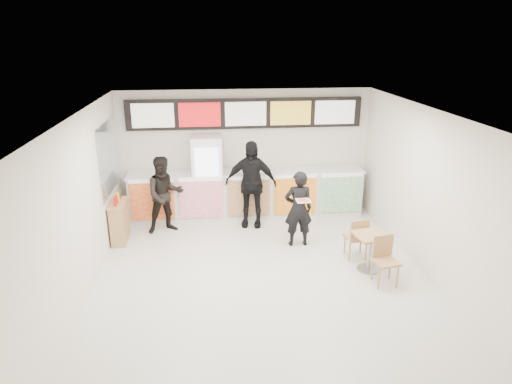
{
  "coord_description": "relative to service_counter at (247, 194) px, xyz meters",
  "views": [
    {
      "loc": [
        -0.89,
        -7.19,
        4.22
      ],
      "look_at": [
        0.01,
        1.2,
        1.28
      ],
      "focal_mm": 32.0,
      "sensor_mm": 36.0,
      "label": 1
    }
  ],
  "objects": [
    {
      "name": "customer_main",
      "position": [
        0.91,
        -1.69,
        0.23
      ],
      "size": [
        0.59,
        0.39,
        1.61
      ],
      "primitive_type": "imported",
      "rotation": [
        0.0,
        0.0,
        3.15
      ],
      "color": "black",
      "rests_on": "floor"
    },
    {
      "name": "wall_right",
      "position": [
        3.0,
        -3.09,
        0.93
      ],
      "size": [
        0.0,
        7.0,
        7.0
      ],
      "primitive_type": "plane",
      "rotation": [
        1.57,
        0.0,
        -1.57
      ],
      "color": "silver",
      "rests_on": "floor"
    },
    {
      "name": "ceiling",
      "position": [
        -0.0,
        -3.09,
        2.43
      ],
      "size": [
        7.0,
        7.0,
        0.0
      ],
      "primitive_type": "plane",
      "rotation": [
        3.14,
        0.0,
        0.0
      ],
      "color": "white",
      "rests_on": "wall_back"
    },
    {
      "name": "cafe_table",
      "position": [
        2.04,
        -2.91,
        -0.07
      ],
      "size": [
        0.68,
        1.53,
        0.86
      ],
      "rotation": [
        0.0,
        0.0,
        0.18
      ],
      "color": "tan",
      "rests_on": "floor"
    },
    {
      "name": "condiment_ledge",
      "position": [
        -2.82,
        -1.11,
        -0.12
      ],
      "size": [
        0.32,
        0.78,
        1.05
      ],
      "color": "tan",
      "rests_on": "floor"
    },
    {
      "name": "customer_mid",
      "position": [
        0.04,
        -0.54,
        0.43
      ],
      "size": [
        1.25,
        0.72,
        2.0
      ],
      "primitive_type": "imported",
      "rotation": [
        0.0,
        0.0,
        -0.21
      ],
      "color": "black",
      "rests_on": "floor"
    },
    {
      "name": "drinks_fridge",
      "position": [
        -0.93,
        0.02,
        0.43
      ],
      "size": [
        0.7,
        0.67,
        2.0
      ],
      "color": "white",
      "rests_on": "floor"
    },
    {
      "name": "service_counter",
      "position": [
        0.0,
        0.0,
        0.0
      ],
      "size": [
        5.56,
        0.77,
        1.14
      ],
      "color": "silver",
      "rests_on": "floor"
    },
    {
      "name": "customer_left",
      "position": [
        -1.88,
        -0.69,
        0.29
      ],
      "size": [
        0.99,
        0.87,
        1.73
      ],
      "primitive_type": "imported",
      "rotation": [
        0.0,
        0.0,
        0.29
      ],
      "color": "black",
      "rests_on": "floor"
    },
    {
      "name": "floor",
      "position": [
        -0.0,
        -3.09,
        -0.57
      ],
      "size": [
        7.0,
        7.0,
        0.0
      ],
      "primitive_type": "plane",
      "color": "beige",
      "rests_on": "ground"
    },
    {
      "name": "wall_left",
      "position": [
        -3.0,
        -3.09,
        0.93
      ],
      "size": [
        0.0,
        7.0,
        7.0
      ],
      "primitive_type": "plane",
      "rotation": [
        1.57,
        0.0,
        1.57
      ],
      "color": "silver",
      "rests_on": "floor"
    },
    {
      "name": "pizza_slice",
      "position": [
        0.91,
        -2.14,
        0.58
      ],
      "size": [
        0.36,
        0.36,
        0.02
      ],
      "color": "beige",
      "rests_on": "customer_main"
    },
    {
      "name": "mirror_panel",
      "position": [
        -2.99,
        -0.64,
        1.18
      ],
      "size": [
        0.01,
        2.0,
        1.5
      ],
      "primitive_type": "cube",
      "color": "#B2B7BF",
      "rests_on": "wall_left"
    },
    {
      "name": "wall_back",
      "position": [
        -0.0,
        0.41,
        0.93
      ],
      "size": [
        6.0,
        0.0,
        6.0
      ],
      "primitive_type": "plane",
      "rotation": [
        1.57,
        0.0,
        0.0
      ],
      "color": "silver",
      "rests_on": "floor"
    },
    {
      "name": "menu_board",
      "position": [
        0.0,
        0.32,
        1.88
      ],
      "size": [
        5.5,
        0.14,
        0.7
      ],
      "color": "black",
      "rests_on": "wall_back"
    }
  ]
}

